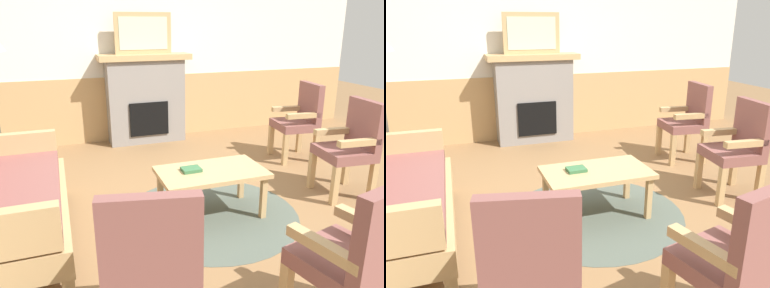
{
  "view_description": "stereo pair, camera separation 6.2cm",
  "coord_description": "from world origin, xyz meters",
  "views": [
    {
      "loc": [
        -1.21,
        -3.01,
        1.71
      ],
      "look_at": [
        0.0,
        0.35,
        0.55
      ],
      "focal_mm": 35.3,
      "sensor_mm": 36.0,
      "label": 1
    },
    {
      "loc": [
        -1.16,
        -3.03,
        1.71
      ],
      "look_at": [
        0.0,
        0.35,
        0.55
      ],
      "focal_mm": 35.3,
      "sensor_mm": 36.0,
      "label": 2
    }
  ],
  "objects": [
    {
      "name": "ground_plane",
      "position": [
        0.0,
        0.0,
        0.0
      ],
      "size": [
        14.0,
        14.0,
        0.0
      ],
      "primitive_type": "plane",
      "color": "olive"
    },
    {
      "name": "wall_back",
      "position": [
        0.0,
        2.6,
        1.31
      ],
      "size": [
        7.2,
        0.14,
        2.7
      ],
      "color": "silver",
      "rests_on": "ground_plane"
    },
    {
      "name": "fireplace",
      "position": [
        0.0,
        2.35,
        0.65
      ],
      "size": [
        1.3,
        0.44,
        1.28
      ],
      "color": "gray",
      "rests_on": "ground_plane"
    },
    {
      "name": "framed_picture",
      "position": [
        0.0,
        2.35,
        1.56
      ],
      "size": [
        0.8,
        0.04,
        0.56
      ],
      "color": "tan",
      "rests_on": "fireplace"
    },
    {
      "name": "couch",
      "position": [
        -1.62,
        0.02,
        0.4
      ],
      "size": [
        0.7,
        1.8,
        0.98
      ],
      "color": "tan",
      "rests_on": "ground_plane"
    },
    {
      "name": "coffee_table",
      "position": [
        0.02,
        -0.11,
        0.39
      ],
      "size": [
        0.96,
        0.56,
        0.44
      ],
      "color": "tan",
      "rests_on": "ground_plane"
    },
    {
      "name": "round_rug",
      "position": [
        0.02,
        -0.11,
        0.0
      ],
      "size": [
        1.62,
        1.62,
        0.01
      ],
      "primitive_type": "cylinder",
      "color": "#4C564C",
      "rests_on": "ground_plane"
    },
    {
      "name": "book_on_table",
      "position": [
        -0.16,
        -0.06,
        0.46
      ],
      "size": [
        0.17,
        0.14,
        0.03
      ],
      "primitive_type": "cube",
      "rotation": [
        0.0,
        0.0,
        0.02
      ],
      "color": "#33663D",
      "rests_on": "coffee_table"
    },
    {
      "name": "armchair_near_fireplace",
      "position": [
        1.68,
        0.94,
        0.54
      ],
      "size": [
        0.53,
        0.53,
        0.98
      ],
      "color": "tan",
      "rests_on": "ground_plane"
    },
    {
      "name": "armchair_by_window_left",
      "position": [
        1.52,
        -0.16,
        0.54
      ],
      "size": [
        0.53,
        0.53,
        0.98
      ],
      "color": "tan",
      "rests_on": "ground_plane"
    },
    {
      "name": "armchair_front_left",
      "position": [
        0.19,
        -1.7,
        0.54
      ],
      "size": [
        0.58,
        0.58,
        0.98
      ],
      "color": "tan",
      "rests_on": "ground_plane"
    },
    {
      "name": "armchair_front_center",
      "position": [
        -0.85,
        -1.41,
        0.54
      ],
      "size": [
        0.57,
        0.57,
        0.98
      ],
      "color": "tan",
      "rests_on": "ground_plane"
    }
  ]
}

